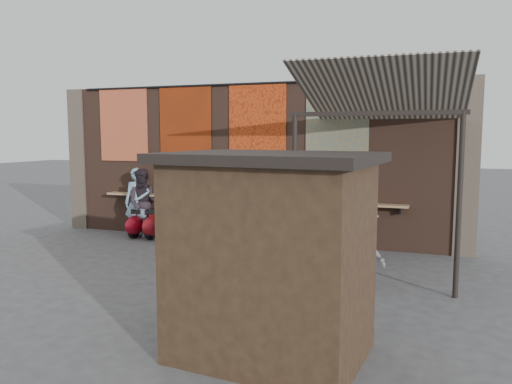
{
  "coord_description": "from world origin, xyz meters",
  "views": [
    {
      "loc": [
        4.45,
        -9.35,
        2.71
      ],
      "look_at": [
        0.72,
        1.2,
        1.43
      ],
      "focal_mm": 35.0,
      "sensor_mm": 36.0,
      "label": 1
    }
  ],
  "objects_px": {
    "shelf_box": "(203,191)",
    "scooter_stool_4": "(218,228)",
    "shopper_navy": "(325,227)",
    "shopper_grey": "(362,247)",
    "scooter_stool_5": "(241,228)",
    "scooter_stool_0": "(139,223)",
    "diner_left": "(137,203)",
    "scooter_stool_7": "(286,233)",
    "shopper_tan": "(318,223)",
    "market_stall": "(271,261)",
    "scooter_stool_2": "(175,226)",
    "scooter_stool_1": "(156,223)",
    "scooter_stool_6": "(262,232)",
    "scooter_stool_3": "(199,227)",
    "diner_right": "(144,203)"
  },
  "relations": [
    {
      "from": "shelf_box",
      "to": "scooter_stool_4",
      "type": "relative_size",
      "value": 0.82
    },
    {
      "from": "shopper_navy",
      "to": "shopper_grey",
      "type": "relative_size",
      "value": 1.18
    },
    {
      "from": "scooter_stool_4",
      "to": "scooter_stool_5",
      "type": "bearing_deg",
      "value": 4.12
    },
    {
      "from": "scooter_stool_0",
      "to": "diner_left",
      "type": "relative_size",
      "value": 0.43
    },
    {
      "from": "scooter_stool_5",
      "to": "scooter_stool_7",
      "type": "xyz_separation_m",
      "value": [
        1.17,
        0.02,
        -0.06
      ]
    },
    {
      "from": "shelf_box",
      "to": "scooter_stool_5",
      "type": "relative_size",
      "value": 0.74
    },
    {
      "from": "shopper_tan",
      "to": "market_stall",
      "type": "distance_m",
      "value": 4.92
    },
    {
      "from": "scooter_stool_2",
      "to": "market_stall",
      "type": "distance_m",
      "value": 7.24
    },
    {
      "from": "shelf_box",
      "to": "scooter_stool_4",
      "type": "distance_m",
      "value": 1.09
    },
    {
      "from": "shelf_box",
      "to": "scooter_stool_2",
      "type": "xyz_separation_m",
      "value": [
        -0.64,
        -0.33,
        -0.91
      ]
    },
    {
      "from": "scooter_stool_1",
      "to": "scooter_stool_5",
      "type": "bearing_deg",
      "value": -0.04
    },
    {
      "from": "scooter_stool_5",
      "to": "scooter_stool_7",
      "type": "distance_m",
      "value": 1.17
    },
    {
      "from": "scooter_stool_2",
      "to": "scooter_stool_6",
      "type": "height_order",
      "value": "scooter_stool_2"
    },
    {
      "from": "scooter_stool_6",
      "to": "shopper_tan",
      "type": "bearing_deg",
      "value": -28.66
    },
    {
      "from": "scooter_stool_0",
      "to": "scooter_stool_5",
      "type": "xyz_separation_m",
      "value": [
        2.93,
        -0.01,
        0.05
      ]
    },
    {
      "from": "scooter_stool_1",
      "to": "scooter_stool_5",
      "type": "xyz_separation_m",
      "value": [
        2.4,
        -0.0,
        0.03
      ]
    },
    {
      "from": "scooter_stool_6",
      "to": "market_stall",
      "type": "relative_size",
      "value": 0.31
    },
    {
      "from": "scooter_stool_0",
      "to": "shopper_tan",
      "type": "relative_size",
      "value": 0.48
    },
    {
      "from": "shopper_tan",
      "to": "scooter_stool_4",
      "type": "bearing_deg",
      "value": 143.68
    },
    {
      "from": "market_stall",
      "to": "scooter_stool_3",
      "type": "bearing_deg",
      "value": 129.23
    },
    {
      "from": "shelf_box",
      "to": "diner_right",
      "type": "xyz_separation_m",
      "value": [
        -1.57,
        -0.3,
        -0.35
      ]
    },
    {
      "from": "scooter_stool_5",
      "to": "diner_right",
      "type": "bearing_deg",
      "value": -179.49
    },
    {
      "from": "scooter_stool_3",
      "to": "shopper_tan",
      "type": "relative_size",
      "value": 0.48
    },
    {
      "from": "diner_left",
      "to": "shopper_navy",
      "type": "distance_m",
      "value": 5.66
    },
    {
      "from": "shelf_box",
      "to": "scooter_stool_1",
      "type": "relative_size",
      "value": 0.79
    },
    {
      "from": "scooter_stool_7",
      "to": "shopper_tan",
      "type": "bearing_deg",
      "value": -42.13
    },
    {
      "from": "scooter_stool_7",
      "to": "diner_left",
      "type": "height_order",
      "value": "diner_left"
    },
    {
      "from": "scooter_stool_0",
      "to": "scooter_stool_1",
      "type": "distance_m",
      "value": 0.53
    },
    {
      "from": "scooter_stool_1",
      "to": "scooter_stool_5",
      "type": "height_order",
      "value": "scooter_stool_5"
    },
    {
      "from": "scooter_stool_4",
      "to": "shopper_tan",
      "type": "distance_m",
      "value": 2.88
    },
    {
      "from": "diner_left",
      "to": "shopper_grey",
      "type": "bearing_deg",
      "value": -40.48
    },
    {
      "from": "diner_right",
      "to": "scooter_stool_2",
      "type": "bearing_deg",
      "value": -25.36
    },
    {
      "from": "scooter_stool_1",
      "to": "shopper_tan",
      "type": "xyz_separation_m",
      "value": [
        4.53,
        -0.85,
        0.42
      ]
    },
    {
      "from": "scooter_stool_5",
      "to": "market_stall",
      "type": "relative_size",
      "value": 0.37
    },
    {
      "from": "shopper_tan",
      "to": "market_stall",
      "type": "relative_size",
      "value": 0.68
    },
    {
      "from": "scooter_stool_1",
      "to": "market_stall",
      "type": "bearing_deg",
      "value": -48.77
    },
    {
      "from": "scooter_stool_1",
      "to": "shopper_navy",
      "type": "distance_m",
      "value": 5.19
    },
    {
      "from": "scooter_stool_3",
      "to": "scooter_stool_4",
      "type": "height_order",
      "value": "scooter_stool_4"
    },
    {
      "from": "shelf_box",
      "to": "scooter_stool_0",
      "type": "distance_m",
      "value": 2.0
    },
    {
      "from": "shelf_box",
      "to": "scooter_stool_1",
      "type": "xyz_separation_m",
      "value": [
        -1.24,
        -0.27,
        -0.87
      ]
    },
    {
      "from": "diner_right",
      "to": "market_stall",
      "type": "xyz_separation_m",
      "value": [
        5.35,
        -5.7,
        0.28
      ]
    },
    {
      "from": "scooter_stool_2",
      "to": "scooter_stool_7",
      "type": "distance_m",
      "value": 2.97
    },
    {
      "from": "scooter_stool_7",
      "to": "shopper_tan",
      "type": "distance_m",
      "value": 1.37
    },
    {
      "from": "scooter_stool_0",
      "to": "scooter_stool_1",
      "type": "bearing_deg",
      "value": -0.53
    },
    {
      "from": "scooter_stool_5",
      "to": "shopper_grey",
      "type": "bearing_deg",
      "value": -38.69
    },
    {
      "from": "diner_right",
      "to": "shopper_navy",
      "type": "relative_size",
      "value": 1.03
    },
    {
      "from": "scooter_stool_1",
      "to": "scooter_stool_6",
      "type": "distance_m",
      "value": 2.95
    },
    {
      "from": "shelf_box",
      "to": "scooter_stool_3",
      "type": "bearing_deg",
      "value": -90.17
    },
    {
      "from": "scooter_stool_2",
      "to": "diner_left",
      "type": "height_order",
      "value": "diner_left"
    },
    {
      "from": "scooter_stool_3",
      "to": "shopper_navy",
      "type": "xyz_separation_m",
      "value": [
        3.62,
        -1.75,
        0.52
      ]
    }
  ]
}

